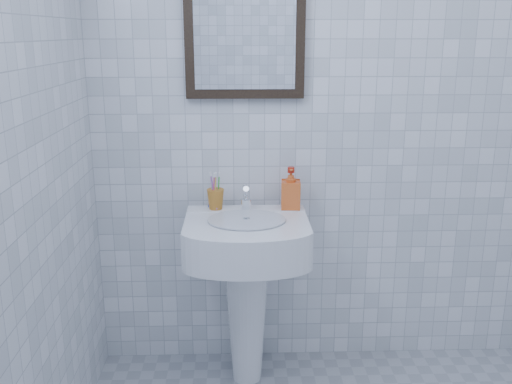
{
  "coord_description": "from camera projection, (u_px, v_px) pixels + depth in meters",
  "views": [
    {
      "loc": [
        -0.46,
        -1.26,
        1.51
      ],
      "look_at": [
        -0.39,
        0.86,
        0.91
      ],
      "focal_mm": 40.0,
      "sensor_mm": 36.0,
      "label": 1
    }
  ],
  "objects": [
    {
      "name": "faucet",
      "position": [
        246.0,
        200.0,
        2.44
      ],
      "size": [
        0.05,
        0.1,
        0.12
      ],
      "color": "white",
      "rests_on": "washbasin"
    },
    {
      "name": "wall_mirror",
      "position": [
        245.0,
        22.0,
        2.34
      ],
      "size": [
        0.5,
        0.04,
        0.62
      ],
      "color": "black",
      "rests_on": "wall_back"
    },
    {
      "name": "soap_dispenser",
      "position": [
        291.0,
        188.0,
        2.45
      ],
      "size": [
        0.09,
        0.09,
        0.18
      ],
      "primitive_type": "imported",
      "rotation": [
        0.0,
        0.0,
        -0.06
      ],
      "color": "red",
      "rests_on": "washbasin"
    },
    {
      "name": "wall_back",
      "position": [
        344.0,
        95.0,
        2.46
      ],
      "size": [
        2.2,
        0.02,
        2.5
      ],
      "primitive_type": "cube",
      "color": "white",
      "rests_on": "ground"
    },
    {
      "name": "washbasin",
      "position": [
        247.0,
        272.0,
        2.43
      ],
      "size": [
        0.51,
        0.37,
        0.78
      ],
      "color": "white",
      "rests_on": "ground"
    },
    {
      "name": "toothbrush_cup",
      "position": [
        216.0,
        199.0,
        2.45
      ],
      "size": [
        0.09,
        0.09,
        0.09
      ],
      "primitive_type": null,
      "rotation": [
        0.0,
        0.0,
        0.34
      ],
      "color": "#B97122",
      "rests_on": "washbasin"
    }
  ]
}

